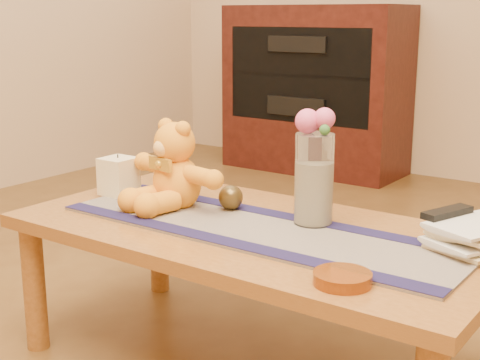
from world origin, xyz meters
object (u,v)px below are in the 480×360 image
Objects in this scene: glass_vase at (314,179)px; amber_dish at (342,278)px; pillar_candle at (119,176)px; book_bottom at (448,239)px; bronze_ball at (231,197)px; tv_remote at (447,212)px; teddy_bear at (177,165)px.

glass_vase is 1.94× the size of amber_dish.
glass_vase is (0.69, 0.09, 0.07)m from pillar_candle.
glass_vase is 0.40m from book_bottom.
pillar_candle is 1.07m from book_bottom.
amber_dish is at bearing -30.25° from bronze_ball.
tv_remote is (0.36, 0.07, -0.05)m from glass_vase.
book_bottom is 1.67× the size of amber_dish.
teddy_bear is 4.97× the size of bronze_ball.
tv_remote is (0.64, 0.09, 0.04)m from bronze_ball.
amber_dish is at bearing -51.65° from glass_vase.
tv_remote is at bearing 11.23° from glass_vase.
glass_vase is (0.44, 0.08, 0.00)m from teddy_bear.
book_bottom is 1.39× the size of tv_remote.
tv_remote is 1.20× the size of amber_dish.
teddy_bear reaches higher than amber_dish.
tv_remote is at bearing 8.45° from bronze_ball.
pillar_candle reaches higher than amber_dish.
book_bottom is (1.05, 0.17, -0.06)m from pillar_candle.
bronze_ball is at bearing -175.25° from glass_vase.
pillar_candle is at bearing -172.44° from glass_vase.
pillar_candle is at bearing -170.57° from bronze_ball.
teddy_bear is at bearing -169.75° from glass_vase.
teddy_bear is 1.45× the size of glass_vase.
glass_vase is 1.17× the size of book_bottom.
pillar_candle is 0.42m from bronze_ball.
bronze_ball is (0.17, 0.06, -0.09)m from teddy_bear.
glass_vase reaches higher than bronze_ball.
tv_remote reaches higher than amber_dish.
glass_vase reaches higher than amber_dish.
amber_dish is (0.27, -0.34, -0.12)m from glass_vase.
bronze_ball is 0.47× the size of tv_remote.
bronze_ball is (-0.28, -0.02, -0.09)m from glass_vase.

